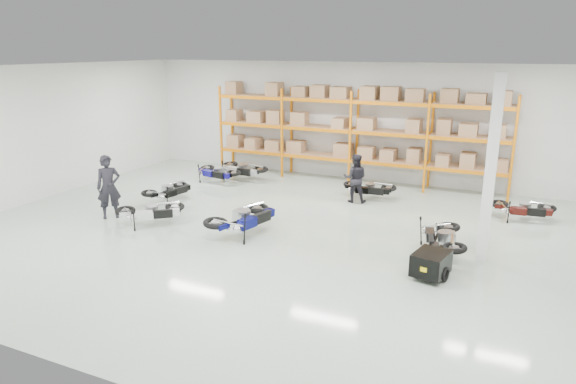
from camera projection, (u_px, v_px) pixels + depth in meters
The scene contains 14 objects.
room at pixel (281, 155), 13.66m from camera, with size 18.00×18.00×18.00m.
pallet_rack at pixel (354, 124), 19.31m from camera, with size 11.28×0.98×3.62m.
structural_column at pixel (491, 170), 12.03m from camera, with size 0.25×0.25×4.50m, color white.
moto_blue_centre at pixel (244, 213), 14.13m from camera, with size 0.89×2.01×1.23m, color #070A4F, non-canonical shape.
moto_silver_left at pixel (150, 208), 14.94m from camera, with size 0.75×1.70×1.04m, color silver, non-canonical shape.
moto_black_far_left at pixel (169, 188), 17.23m from camera, with size 0.71×1.59×0.97m, color black, non-canonical shape.
moto_touring_right at pixel (442, 233), 12.85m from camera, with size 0.80×1.79×1.09m, color black, non-canonical shape.
trailer at pixel (431, 263), 11.50m from camera, with size 0.85×1.50×0.61m.
moto_back_a at pixel (216, 169), 19.67m from camera, with size 0.75×1.69×1.03m, color navy, non-canonical shape.
moto_back_b at pixel (241, 166), 20.06m from camera, with size 0.81×1.83×1.12m, color #AFB3B9, non-canonical shape.
moto_back_c at pixel (368, 185), 17.53m from camera, with size 0.70×1.58×0.97m, color black, non-canonical shape.
moto_back_d at pixel (524, 205), 15.32m from camera, with size 0.71×1.59×0.97m, color #3F0F0C, non-canonical shape.
person_left at pixel (109, 187), 15.44m from camera, with size 0.71×0.46×1.94m, color black.
person_back at pixel (355, 178), 17.08m from camera, with size 0.80×0.62×1.64m, color black.
Camera 1 is at (5.72, -12.13, 5.03)m, focal length 32.00 mm.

